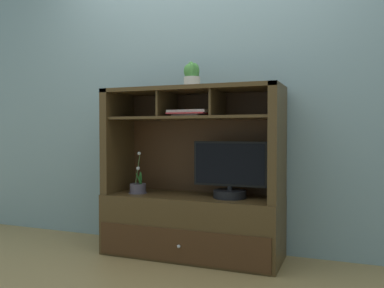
# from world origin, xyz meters

# --- Properties ---
(floor_plane) EXTENTS (6.00, 6.00, 0.02)m
(floor_plane) POSITION_xyz_m (0.00, 0.00, -0.01)
(floor_plane) COLOR olive
(floor_plane) RESTS_ON ground
(back_wall) EXTENTS (6.00, 0.02, 2.80)m
(back_wall) POSITION_xyz_m (0.00, 0.26, 1.40)
(back_wall) COLOR gray
(back_wall) RESTS_ON ground
(media_console) EXTENTS (1.33, 0.50, 1.25)m
(media_console) POSITION_xyz_m (0.00, 0.01, 0.40)
(media_console) COLOR #473319
(media_console) RESTS_ON ground
(tv_monitor) EXTENTS (0.54, 0.24, 0.41)m
(tv_monitor) POSITION_xyz_m (0.30, -0.01, 0.62)
(tv_monitor) COLOR black
(tv_monitor) RESTS_ON media_console
(potted_orchid) EXTENTS (0.14, 0.14, 0.32)m
(potted_orchid) POSITION_xyz_m (-0.43, -0.05, 0.49)
(potted_orchid) COLOR #4B434F
(potted_orchid) RESTS_ON media_console
(magazine_stack_left) EXTENTS (0.31, 0.27, 0.05)m
(magazine_stack_left) POSITION_xyz_m (0.01, -0.05, 1.06)
(magazine_stack_left) COLOR gray
(magazine_stack_left) RESTS_ON media_console
(potted_succulent) EXTENTS (0.14, 0.14, 0.20)m
(potted_succulent) POSITION_xyz_m (-0.00, 0.00, 1.34)
(potted_succulent) COLOR beige
(potted_succulent) RESTS_ON media_console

